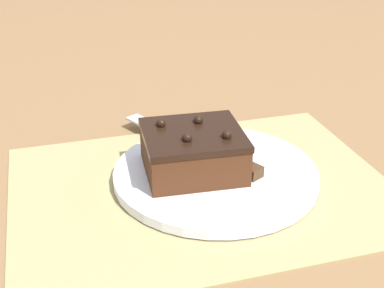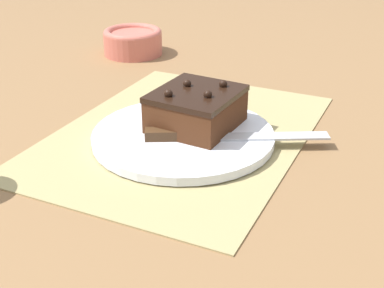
{
  "view_description": "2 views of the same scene",
  "coord_description": "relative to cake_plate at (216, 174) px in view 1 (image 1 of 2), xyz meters",
  "views": [
    {
      "loc": [
        0.17,
        0.53,
        0.35
      ],
      "look_at": [
        0.0,
        -0.04,
        0.04
      ],
      "focal_mm": 50.0,
      "sensor_mm": 36.0,
      "label": 1
    },
    {
      "loc": [
        -0.63,
        -0.31,
        0.34
      ],
      "look_at": [
        -0.06,
        -0.05,
        0.02
      ],
      "focal_mm": 50.0,
      "sensor_mm": 36.0,
      "label": 2
    }
  ],
  "objects": [
    {
      "name": "ground_plane",
      "position": [
        0.02,
        0.01,
        -0.01
      ],
      "size": [
        3.0,
        3.0,
        0.0
      ],
      "primitive_type": "plane",
      "color": "olive"
    },
    {
      "name": "cake_plate",
      "position": [
        0.0,
        0.0,
        0.0
      ],
      "size": [
        0.26,
        0.26,
        0.01
      ],
      "color": "white",
      "rests_on": "placemat_woven"
    },
    {
      "name": "chocolate_cake",
      "position": [
        0.03,
        -0.01,
        0.03
      ],
      "size": [
        0.13,
        0.12,
        0.06
      ],
      "rotation": [
        0.0,
        0.0,
        -0.07
      ],
      "color": "#472614",
      "rests_on": "cake_plate"
    },
    {
      "name": "serving_knife",
      "position": [
        -0.0,
        -0.04,
        0.01
      ],
      "size": [
        0.13,
        0.23,
        0.01
      ],
      "rotation": [
        0.0,
        0.0,
        3.61
      ],
      "color": "#472D19",
      "rests_on": "cake_plate"
    },
    {
      "name": "placemat_woven",
      "position": [
        0.02,
        0.01,
        -0.01
      ],
      "size": [
        0.46,
        0.34,
        0.0
      ],
      "primitive_type": "cube",
      "color": "tan",
      "rests_on": "ground_plane"
    }
  ]
}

